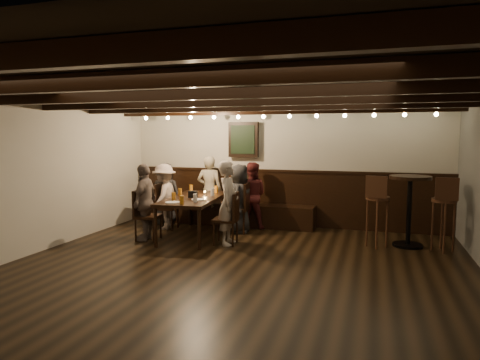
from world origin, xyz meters
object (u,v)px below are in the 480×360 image
(chair_left_far, at_px, (147,225))
(chair_right_near, at_px, (238,217))
(person_bench_centre, at_px, (209,190))
(person_right_far, at_px, (228,203))
(person_right_near, at_px, (239,199))
(bar_stool_left, at_px, (377,221))
(high_top_table, at_px, (409,200))
(person_left_near, at_px, (164,196))
(dining_table, at_px, (194,200))
(chair_right_far, at_px, (227,228))
(person_bench_right, at_px, (251,195))
(chair_left_near, at_px, (166,215))
(person_bench_left, at_px, (166,194))
(bar_stool_right, at_px, (443,224))
(person_left_far, at_px, (145,202))

(chair_left_far, bearing_deg, chair_right_near, 122.03)
(person_bench_centre, xyz_separation_m, person_right_far, (0.90, -1.42, -0.00))
(person_right_near, distance_m, bar_stool_left, 2.52)
(chair_right_near, bearing_deg, high_top_table, -98.56)
(chair_left_far, xyz_separation_m, person_left_near, (-0.12, 0.89, 0.37))
(dining_table, bearing_deg, person_right_near, 30.96)
(high_top_table, bearing_deg, person_left_near, -179.97)
(chair_right_far, bearing_deg, person_right_near, -2.00)
(person_bench_right, bearing_deg, chair_left_near, 15.54)
(person_bench_left, relative_size, bar_stool_left, 1.07)
(person_bench_right, bearing_deg, bar_stool_right, 161.41)
(person_left_far, bearing_deg, dining_table, 120.96)
(person_right_far, bearing_deg, bar_stool_right, -85.94)
(high_top_table, bearing_deg, person_bench_centre, 169.98)
(person_left_far, height_order, bar_stool_left, person_left_far)
(person_bench_left, distance_m, person_bench_centre, 0.92)
(person_bench_centre, distance_m, person_right_near, 0.96)
(dining_table, relative_size, chair_right_far, 2.26)
(person_right_far, bearing_deg, chair_right_near, 1.92)
(person_bench_centre, bearing_deg, person_right_far, 116.57)
(chair_right_far, bearing_deg, bar_stool_right, -85.97)
(person_bench_centre, relative_size, bar_stool_left, 1.19)
(chair_right_near, bearing_deg, chair_right_far, 179.91)
(person_left_near, xyz_separation_m, person_left_far, (0.09, -0.90, 0.03))
(person_bench_centre, height_order, person_left_far, person_bench_centre)
(chair_left_near, xyz_separation_m, person_right_near, (1.46, 0.15, 0.38))
(chair_right_far, relative_size, person_right_near, 0.68)
(person_bench_left, bearing_deg, person_bench_centre, -170.54)
(dining_table, distance_m, person_bench_right, 1.27)
(bar_stool_right, bearing_deg, person_left_far, -172.69)
(person_bench_left, distance_m, person_bench_right, 1.80)
(chair_right_far, xyz_separation_m, person_left_near, (-1.55, 0.75, 0.38))
(person_bench_right, relative_size, person_right_near, 1.01)
(person_right_far, bearing_deg, bar_stool_left, -83.09)
(person_left_far, bearing_deg, bar_stool_left, 94.29)
(person_bench_centre, height_order, person_left_near, person_bench_centre)
(person_bench_centre, relative_size, person_right_far, 1.01)
(person_left_far, height_order, bar_stool_right, person_left_far)
(chair_right_far, bearing_deg, person_bench_left, 50.17)
(person_bench_centre, xyz_separation_m, bar_stool_right, (4.29, -0.83, -0.27))
(person_right_far, bearing_deg, chair_left_near, 58.50)
(chair_right_near, bearing_deg, person_left_far, 121.48)
(chair_left_near, height_order, person_right_far, person_right_far)
(chair_right_far, distance_m, person_left_far, 1.52)
(person_left_far, relative_size, person_right_far, 0.95)
(chair_right_far, relative_size, bar_stool_left, 0.73)
(chair_left_far, bearing_deg, bar_stool_right, 92.85)
(chair_left_near, distance_m, chair_right_far, 1.70)
(person_left_far, relative_size, high_top_table, 1.14)
(person_bench_left, xyz_separation_m, person_bench_centre, (0.88, 0.24, 0.07))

